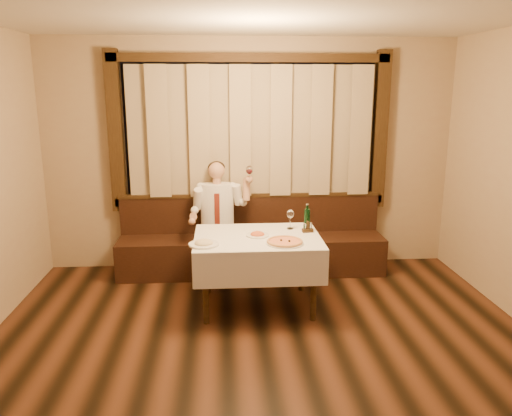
{
  "coord_description": "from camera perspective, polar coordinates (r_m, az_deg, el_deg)",
  "views": [
    {
      "loc": [
        -0.34,
        -3.11,
        2.23
      ],
      "look_at": [
        0.0,
        1.9,
        1.0
      ],
      "focal_mm": 35.0,
      "sensor_mm": 36.0,
      "label": 1
    }
  ],
  "objects": [
    {
      "name": "room",
      "position": [
        4.16,
        0.86,
        3.65
      ],
      "size": [
        5.01,
        6.01,
        2.81
      ],
      "color": "black",
      "rests_on": "ground"
    },
    {
      "name": "banquette",
      "position": [
        6.15,
        -0.53,
        -4.43
      ],
      "size": [
        3.2,
        0.61,
        0.94
      ],
      "color": "black",
      "rests_on": "ground"
    },
    {
      "name": "pasta_cream",
      "position": [
        4.77,
        -6.0,
        -3.79
      ],
      "size": [
        0.29,
        0.29,
        0.1
      ],
      "rotation": [
        0.0,
        0.0,
        -0.43
      ],
      "color": "white",
      "rests_on": "dining_table"
    },
    {
      "name": "table_wine_glass",
      "position": [
        5.27,
        3.94,
        -0.78
      ],
      "size": [
        0.08,
        0.08,
        0.21
      ],
      "rotation": [
        0.0,
        0.0,
        0.37
      ],
      "color": "white",
      "rests_on": "dining_table"
    },
    {
      "name": "pizza",
      "position": [
        4.81,
        3.3,
        -3.89
      ],
      "size": [
        0.37,
        0.37,
        0.04
      ],
      "rotation": [
        0.0,
        0.0,
        -0.28
      ],
      "color": "white",
      "rests_on": "dining_table"
    },
    {
      "name": "dining_table",
      "position": [
        5.07,
        0.15,
        -4.37
      ],
      "size": [
        1.27,
        0.97,
        0.76
      ],
      "color": "black",
      "rests_on": "ground"
    },
    {
      "name": "seated_man",
      "position": [
        5.92,
        -4.4,
        -0.24
      ],
      "size": [
        0.74,
        0.55,
        1.37
      ],
      "color": "black",
      "rests_on": "ground"
    },
    {
      "name": "pasta_red",
      "position": [
        5.04,
        0.17,
        -2.86
      ],
      "size": [
        0.23,
        0.23,
        0.08
      ],
      "rotation": [
        0.0,
        0.0,
        -0.44
      ],
      "color": "white",
      "rests_on": "dining_table"
    },
    {
      "name": "cruet_caddy",
      "position": [
        5.19,
        5.92,
        -2.31
      ],
      "size": [
        0.12,
        0.07,
        0.12
      ],
      "rotation": [
        0.0,
        0.0,
        0.12
      ],
      "color": "black",
      "rests_on": "dining_table"
    },
    {
      "name": "green_bottle",
      "position": [
        5.22,
        5.85,
        -1.3
      ],
      "size": [
        0.06,
        0.06,
        0.29
      ],
      "rotation": [
        0.0,
        0.0,
        -0.27
      ],
      "color": "#0F461B",
      "rests_on": "dining_table"
    }
  ]
}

